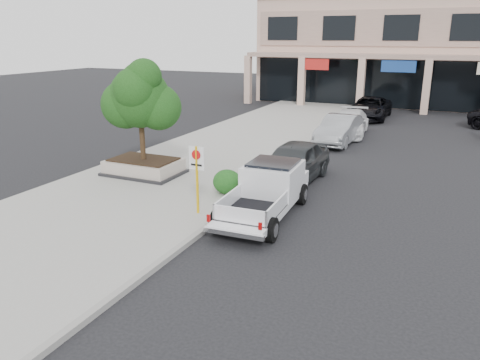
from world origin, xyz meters
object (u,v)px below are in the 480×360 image
Objects in this scene: no_parking_sign at (197,171)px; curb_car_c at (349,123)px; pickup_truck at (264,193)px; curb_car_a at (293,163)px; curb_car_b at (339,129)px; planter at (144,167)px; planter_tree at (145,98)px; curb_car_d at (370,108)px.

no_parking_sign is 0.45× the size of curb_car_c.
pickup_truck is at bearing 24.90° from no_parking_sign.
pickup_truck reaches higher than curb_car_a.
curb_car_b is at bearing 88.95° from pickup_truck.
planter is 14.23m from curb_car_c.
no_parking_sign is 0.42× the size of pickup_truck.
curb_car_b is (0.05, 8.15, -0.05)m from curb_car_a.
planter_tree is 0.79× the size of curb_car_c.
curb_car_a is at bearing 17.37° from planter_tree.
curb_car_d is (0.12, 6.48, 0.05)m from curb_car_c.
no_parking_sign is at bearing -104.84° from curb_car_a.
pickup_truck reaches higher than curb_car_c.
curb_car_b is at bearing 82.71° from no_parking_sign.
curb_car_a is (-0.36, 4.19, -0.01)m from pickup_truck.
curb_car_c is at bearing 83.95° from no_parking_sign.
curb_car_b is 0.95× the size of curb_car_c.
pickup_truck is (6.28, -2.34, -2.56)m from planter_tree.
planter_tree is 7.17m from pickup_truck.
curb_car_c is (-0.01, 2.69, -0.06)m from curb_car_b.
curb_car_b is at bearing -91.01° from curb_car_d.
pickup_truck is 1.12× the size of curb_car_b.
curb_car_b is at bearing -94.77° from curb_car_c.
curb_car_a is (5.92, 1.85, -2.57)m from planter_tree.
no_parking_sign is 13.40m from curb_car_b.
planter is at bearing -108.14° from curb_car_d.
curb_car_a is 1.02× the size of curb_car_b.
no_parking_sign is at bearing -93.94° from curb_car_b.
planter_tree is at bearing -159.65° from curb_car_a.
planter is 6.39m from curb_car_a.
no_parking_sign is at bearing -157.56° from pickup_truck.
curb_car_a is 0.87× the size of curb_car_d.
curb_car_a is at bearing 72.18° from no_parking_sign.
curb_car_d is (0.17, 17.32, -0.05)m from curb_car_a.
curb_car_a reaches higher than curb_car_d.
curb_car_b reaches higher than curb_car_d.
planter_tree is at bearing -107.91° from curb_car_d.
planter_tree reaches higher than curb_car_b.
planter is at bearing 158.73° from pickup_truck.
pickup_truck reaches higher than curb_car_d.
curb_car_a is 0.97× the size of curb_car_c.
pickup_truck is at bearing -82.17° from curb_car_a.
curb_car_c reaches higher than planter.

